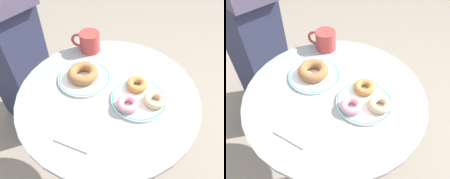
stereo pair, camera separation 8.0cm
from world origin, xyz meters
The scene contains 10 objects.
ground_plane centered at (0.00, 0.00, -0.01)m, with size 7.00×7.00×0.02m, color gray.
cafe_table centered at (0.00, 0.00, 0.52)m, with size 0.68×0.68×0.72m.
plate_left centered at (-0.12, 0.04, 0.72)m, with size 0.21×0.21×0.01m.
plate_right centered at (0.12, 0.01, 0.72)m, with size 0.20×0.20×0.01m.
donut_cinnamon centered at (-0.12, 0.04, 0.75)m, with size 0.12×0.12×0.04m, color #A36B3D.
donut_glazed centered at (0.17, 0.01, 0.74)m, with size 0.08×0.08×0.03m, color #E0B789.
donut_old_fashioned centered at (0.09, 0.06, 0.74)m, with size 0.08×0.08×0.03m, color #BC7F42.
donut_pink_frosted centered at (0.09, -0.04, 0.74)m, with size 0.08×0.08×0.03m, color pink.
paper_napkin centered at (-0.02, -0.19, 0.72)m, with size 0.12×0.11×0.01m, color white.
coffee_mug centered at (-0.18, 0.22, 0.76)m, with size 0.13×0.09×0.09m.
Camera 2 is at (0.30, -0.49, 1.34)m, focal length 36.07 mm.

